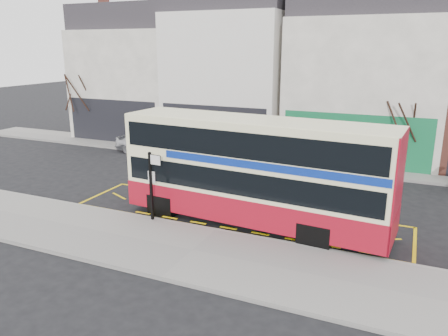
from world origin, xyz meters
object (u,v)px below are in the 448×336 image
at_px(street_tree_left, 78,83).
at_px(street_tree_right, 403,111).
at_px(double_decker_bus, 255,171).
at_px(car_grey, 303,163).
at_px(bus_stop_post, 152,179).
at_px(car_silver, 147,142).

bearing_deg(street_tree_left, street_tree_right, 0.14).
height_order(double_decker_bus, street_tree_left, street_tree_left).
bearing_deg(street_tree_left, car_grey, -7.67).
height_order(double_decker_bus, bus_stop_post, double_decker_bus).
bearing_deg(street_tree_right, street_tree_left, -179.86).
bearing_deg(double_decker_bus, car_grey, 93.71).
distance_m(bus_stop_post, street_tree_left, 18.19).
height_order(car_grey, street_tree_right, street_tree_right).
height_order(car_silver, street_tree_right, street_tree_right).
bearing_deg(car_silver, street_tree_right, -90.35).
height_order(bus_stop_post, car_silver, bus_stop_post).
relative_size(double_decker_bus, bus_stop_post, 3.87).
distance_m(car_grey, street_tree_right, 6.06).
xyz_separation_m(car_grey, street_tree_right, (4.76, 2.42, 2.86)).
bearing_deg(car_grey, street_tree_right, -54.62).
distance_m(bus_stop_post, car_silver, 12.43).
xyz_separation_m(bus_stop_post, street_tree_left, (-13.76, 11.64, 2.45)).
xyz_separation_m(car_silver, street_tree_right, (15.60, 1.52, 2.80)).
bearing_deg(double_decker_bus, bus_stop_post, -153.49).
distance_m(double_decker_bus, street_tree_left, 20.31).
height_order(car_grey, street_tree_left, street_tree_left).
relative_size(car_grey, street_tree_right, 0.77).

